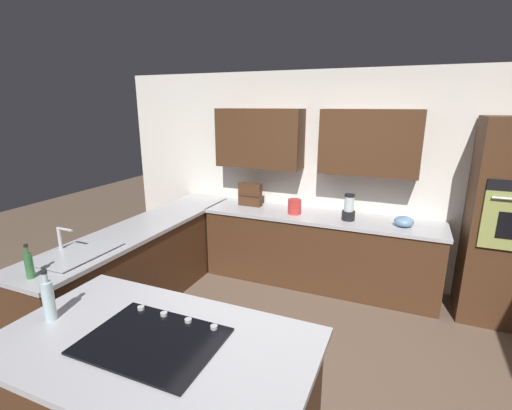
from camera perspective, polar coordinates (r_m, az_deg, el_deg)
ground_plane at (r=3.41m, az=3.49°, el=-24.72°), size 14.00×14.00×0.00m
wall_back at (r=4.67m, az=11.41°, el=5.61°), size 6.00×0.44×2.60m
lower_cabinets_back at (r=4.64m, az=9.58°, el=-7.16°), size 2.80×0.60×0.86m
countertop_back at (r=4.49m, az=9.83°, el=-1.85°), size 2.84×0.64×0.04m
lower_cabinets_side at (r=4.39m, az=-17.06°, el=-9.00°), size 0.60×2.90×0.86m
countertop_side at (r=4.23m, az=-17.54°, el=-3.44°), size 0.64×2.94×0.04m
island_base at (r=2.58m, az=-14.99°, el=-28.42°), size 1.75×0.99×0.86m
island_top at (r=2.30m, az=-15.82°, el=-20.26°), size 1.83×1.07×0.04m
sink_unit at (r=3.67m, az=-26.18°, el=-6.62°), size 0.46×0.70×0.23m
cooktop at (r=2.29m, az=-15.78°, el=-19.62°), size 0.76×0.56×0.03m
blender at (r=4.34m, az=14.27°, el=-0.62°), size 0.15×0.15×0.31m
mixing_bowl at (r=4.32m, az=22.07°, el=-2.40°), size 0.21×0.21×0.11m
spice_rack at (r=4.81m, az=-0.92°, el=1.65°), size 0.30×0.11×0.30m
kettle at (r=4.49m, az=6.03°, el=-0.25°), size 0.17×0.17×0.18m
dish_soap_bottle at (r=3.33m, az=-31.89°, el=-7.92°), size 0.06×0.06×0.28m
oil_bottle at (r=2.65m, az=-29.65°, el=-12.69°), size 0.07×0.07×0.33m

